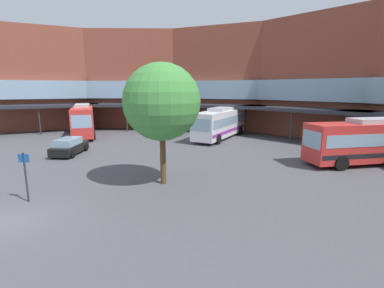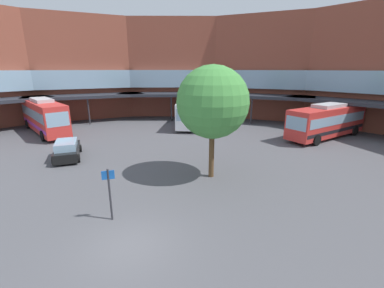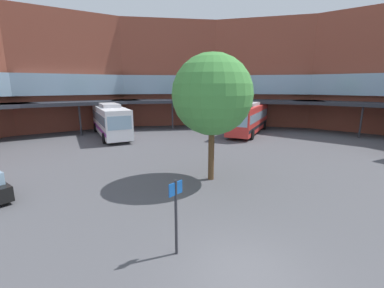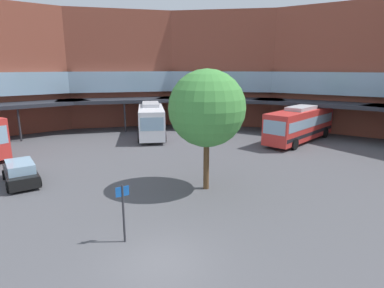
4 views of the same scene
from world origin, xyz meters
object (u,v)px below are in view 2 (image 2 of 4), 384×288
(bus_3, at_px, (191,111))
(stop_sign_post, at_px, (109,189))
(parked_car, at_px, (67,150))
(plaza_tree, at_px, (213,102))
(bus_0, at_px, (327,121))
(bus_2, at_px, (44,116))

(bus_3, relative_size, stop_sign_post, 3.97)
(bus_3, distance_m, parked_car, 17.12)
(bus_3, height_order, plaza_tree, plaza_tree)
(bus_0, distance_m, bus_3, 16.19)
(plaza_tree, xyz_separation_m, stop_sign_post, (-1.32, -7.49, -3.53))
(plaza_tree, bearing_deg, bus_0, 73.54)
(parked_car, bearing_deg, bus_3, -57.26)
(stop_sign_post, bearing_deg, bus_2, 160.43)
(bus_0, bearing_deg, bus_2, -37.53)
(parked_car, bearing_deg, bus_2, 16.51)
(plaza_tree, bearing_deg, bus_3, 129.53)
(bus_0, height_order, plaza_tree, plaza_tree)
(bus_2, bearing_deg, bus_0, 44.48)
(parked_car, bearing_deg, stop_sign_post, -165.03)
(bus_2, xyz_separation_m, parked_car, (10.68, -3.64, -1.29))
(parked_car, bearing_deg, plaza_tree, -128.01)
(parked_car, distance_m, plaza_tree, 13.20)
(parked_car, height_order, stop_sign_post, stop_sign_post)
(bus_0, xyz_separation_m, stop_sign_post, (-6.13, -23.77, -0.22))
(bus_2, height_order, plaza_tree, plaza_tree)
(bus_2, distance_m, stop_sign_post, 22.58)
(bus_2, relative_size, bus_3, 1.10)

